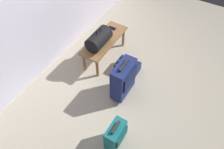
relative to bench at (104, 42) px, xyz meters
name	(u,v)px	position (x,y,z in m)	size (l,w,h in m)	color
ground_plane	(131,97)	(-0.55, -0.82, -0.34)	(6.60, 6.60, 0.00)	#B2A893
bench	(104,42)	(0.00, 0.00, 0.00)	(1.00, 0.36, 0.41)	olive
duffel_bag_black	(99,39)	(-0.16, 0.00, 0.19)	(0.44, 0.26, 0.34)	black
cell_phone	(112,28)	(0.32, 0.04, 0.07)	(0.07, 0.14, 0.01)	#191E4C
suitcase_upright_navy	(123,79)	(-0.54, -0.66, 0.00)	(0.45, 0.22, 0.66)	navy
suitcase_small_teal	(116,135)	(-1.31, -0.98, -0.11)	(0.32, 0.19, 0.46)	#14666B
backpack_navy	(128,67)	(-0.08, -0.51, -0.25)	(0.28, 0.38, 0.21)	navy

